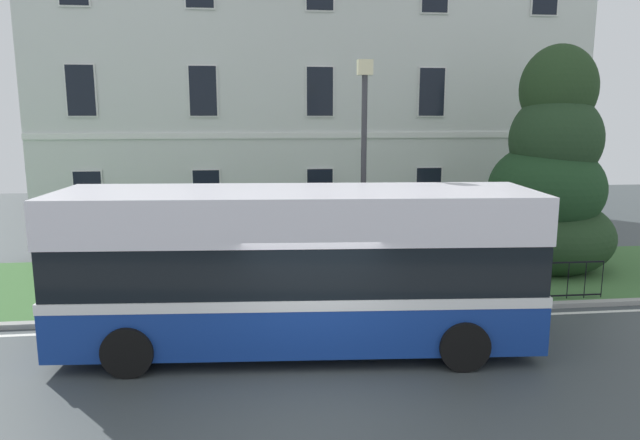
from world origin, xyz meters
name	(u,v)px	position (x,y,z in m)	size (l,w,h in m)	color
ground_plane	(312,373)	(0.00, 1.10, -0.02)	(60.00, 56.00, 0.18)	#3E4547
georgian_townhouse	(307,71)	(1.30, 15.91, 6.56)	(20.24, 9.42, 12.83)	silver
iron_verge_railing	(351,287)	(1.30, 4.40, 0.62)	(13.06, 0.04, 0.97)	black
evergreen_tree	(549,186)	(7.84, 7.44, 2.64)	(3.95, 3.95, 6.93)	#423328
single_decker_bus	(298,267)	(-0.16, 2.31, 1.72)	(9.63, 3.19, 3.28)	navy
street_lamp_post	(364,164)	(1.69, 5.04, 3.56)	(0.36, 0.24, 5.93)	#333338
litter_bin	(199,280)	(-2.44, 5.31, 0.64)	(0.52, 0.52, 1.03)	black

